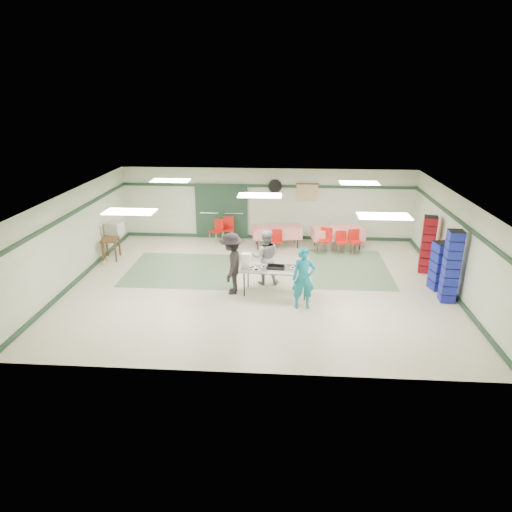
# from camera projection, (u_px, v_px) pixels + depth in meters

# --- Properties ---
(floor) EXTENTS (11.00, 11.00, 0.00)m
(floor) POSITION_uv_depth(u_px,v_px,m) (260.00, 284.00, 13.51)
(floor) COLOR beige
(floor) RESTS_ON ground
(ceiling) EXTENTS (11.00, 11.00, 0.00)m
(ceiling) POSITION_uv_depth(u_px,v_px,m) (260.00, 195.00, 12.58)
(ceiling) COLOR silver
(ceiling) RESTS_ON wall_back
(wall_back) EXTENTS (11.00, 0.00, 11.00)m
(wall_back) POSITION_uv_depth(u_px,v_px,m) (267.00, 204.00, 17.26)
(wall_back) COLOR #B2BDA1
(wall_back) RESTS_ON floor
(wall_front) EXTENTS (11.00, 0.00, 11.00)m
(wall_front) POSITION_uv_depth(u_px,v_px,m) (245.00, 313.00, 8.83)
(wall_front) COLOR #B2BDA1
(wall_front) RESTS_ON floor
(wall_left) EXTENTS (0.00, 9.00, 9.00)m
(wall_left) POSITION_uv_depth(u_px,v_px,m) (73.00, 237.00, 13.40)
(wall_left) COLOR #B2BDA1
(wall_left) RESTS_ON floor
(wall_right) EXTENTS (0.00, 9.00, 9.00)m
(wall_right) POSITION_uv_depth(u_px,v_px,m) (457.00, 245.00, 12.69)
(wall_right) COLOR #B2BDA1
(wall_right) RESTS_ON floor
(trim_back) EXTENTS (11.00, 0.06, 0.10)m
(trim_back) POSITION_uv_depth(u_px,v_px,m) (267.00, 186.00, 16.99)
(trim_back) COLOR #1F3927
(trim_back) RESTS_ON wall_back
(baseboard_back) EXTENTS (11.00, 0.06, 0.12)m
(baseboard_back) POSITION_uv_depth(u_px,v_px,m) (267.00, 237.00, 17.68)
(baseboard_back) COLOR #1F3927
(baseboard_back) RESTS_ON floor
(trim_left) EXTENTS (0.06, 9.00, 0.10)m
(trim_left) POSITION_uv_depth(u_px,v_px,m) (71.00, 214.00, 13.16)
(trim_left) COLOR #1F3927
(trim_left) RESTS_ON wall_back
(baseboard_left) EXTENTS (0.06, 9.00, 0.12)m
(baseboard_left) POSITION_uv_depth(u_px,v_px,m) (80.00, 278.00, 13.84)
(baseboard_left) COLOR #1F3927
(baseboard_left) RESTS_ON floor
(trim_right) EXTENTS (0.06, 9.00, 0.10)m
(trim_right) POSITION_uv_depth(u_px,v_px,m) (459.00, 221.00, 12.45)
(trim_right) COLOR #1F3927
(trim_right) RESTS_ON wall_back
(baseboard_right) EXTENTS (0.06, 9.00, 0.12)m
(baseboard_right) POSITION_uv_depth(u_px,v_px,m) (449.00, 288.00, 13.14)
(baseboard_right) COLOR #1F3927
(baseboard_right) RESTS_ON floor
(green_patch_a) EXTENTS (3.50, 3.00, 0.01)m
(green_patch_a) POSITION_uv_depth(u_px,v_px,m) (184.00, 270.00, 14.61)
(green_patch_a) COLOR #62835F
(green_patch_a) RESTS_ON floor
(green_patch_b) EXTENTS (2.50, 3.50, 0.01)m
(green_patch_b) POSITION_uv_depth(u_px,v_px,m) (349.00, 268.00, 14.73)
(green_patch_b) COLOR #62835F
(green_patch_b) RESTS_ON floor
(double_door_left) EXTENTS (0.90, 0.06, 2.10)m
(double_door_left) POSITION_uv_depth(u_px,v_px,m) (209.00, 211.00, 17.45)
(double_door_left) COLOR gray
(double_door_left) RESTS_ON floor
(double_door_right) EXTENTS (0.90, 0.06, 2.10)m
(double_door_right) POSITION_uv_depth(u_px,v_px,m) (234.00, 212.00, 17.39)
(double_door_right) COLOR gray
(double_door_right) RESTS_ON floor
(door_frame) EXTENTS (2.00, 0.03, 2.15)m
(door_frame) POSITION_uv_depth(u_px,v_px,m) (222.00, 212.00, 17.40)
(door_frame) COLOR #1F3927
(door_frame) RESTS_ON floor
(wall_fan) EXTENTS (0.50, 0.10, 0.50)m
(wall_fan) POSITION_uv_depth(u_px,v_px,m) (275.00, 186.00, 16.95)
(wall_fan) COLOR black
(wall_fan) RESTS_ON wall_back
(scroll_banner) EXTENTS (0.80, 0.02, 0.60)m
(scroll_banner) POSITION_uv_depth(u_px,v_px,m) (307.00, 192.00, 16.94)
(scroll_banner) COLOR tan
(scroll_banner) RESTS_ON wall_back
(serving_table) EXTENTS (2.00, 0.96, 0.76)m
(serving_table) POSITION_uv_depth(u_px,v_px,m) (276.00, 270.00, 12.66)
(serving_table) COLOR #A0A09C
(serving_table) RESTS_ON floor
(sheet_tray_right) EXTENTS (0.66, 0.52, 0.02)m
(sheet_tray_right) POSITION_uv_depth(u_px,v_px,m) (297.00, 269.00, 12.60)
(sheet_tray_right) COLOR silver
(sheet_tray_right) RESTS_ON serving_table
(sheet_tray_mid) EXTENTS (0.57, 0.45, 0.02)m
(sheet_tray_mid) POSITION_uv_depth(u_px,v_px,m) (270.00, 267.00, 12.76)
(sheet_tray_mid) COLOR silver
(sheet_tray_mid) RESTS_ON serving_table
(sheet_tray_left) EXTENTS (0.62, 0.50, 0.02)m
(sheet_tray_left) POSITION_uv_depth(u_px,v_px,m) (257.00, 269.00, 12.60)
(sheet_tray_left) COLOR silver
(sheet_tray_left) RESTS_ON serving_table
(baking_pan) EXTENTS (0.51, 0.35, 0.08)m
(baking_pan) POSITION_uv_depth(u_px,v_px,m) (276.00, 267.00, 12.64)
(baking_pan) COLOR black
(baking_pan) RESTS_ON serving_table
(foam_box_stack) EXTENTS (0.25, 0.23, 0.43)m
(foam_box_stack) POSITION_uv_depth(u_px,v_px,m) (246.00, 261.00, 12.62)
(foam_box_stack) COLOR white
(foam_box_stack) RESTS_ON serving_table
(volunteer_teal) EXTENTS (0.64, 0.45, 1.66)m
(volunteer_teal) POSITION_uv_depth(u_px,v_px,m) (304.00, 278.00, 11.80)
(volunteer_teal) COLOR teal
(volunteer_teal) RESTS_ON floor
(volunteer_grey) EXTENTS (0.84, 0.68, 1.65)m
(volunteer_grey) POSITION_uv_depth(u_px,v_px,m) (265.00, 257.00, 13.33)
(volunteer_grey) COLOR gray
(volunteer_grey) RESTS_ON floor
(volunteer_dark) EXTENTS (0.66, 1.14, 1.75)m
(volunteer_dark) POSITION_uv_depth(u_px,v_px,m) (232.00, 264.00, 12.68)
(volunteer_dark) COLOR black
(volunteer_dark) RESTS_ON floor
(dining_table_a) EXTENTS (1.93, 1.07, 0.77)m
(dining_table_a) POSITION_uv_depth(u_px,v_px,m) (338.00, 233.00, 16.46)
(dining_table_a) COLOR red
(dining_table_a) RESTS_ON floor
(dining_table_b) EXTENTS (1.84, 1.03, 0.77)m
(dining_table_b) POSITION_uv_depth(u_px,v_px,m) (277.00, 231.00, 16.61)
(dining_table_b) COLOR red
(dining_table_b) RESTS_ON floor
(chair_a) EXTENTS (0.42, 0.42, 0.80)m
(chair_a) POSITION_uv_depth(u_px,v_px,m) (341.00, 240.00, 15.95)
(chair_a) COLOR red
(chair_a) RESTS_ON floor
(chair_b) EXTENTS (0.52, 0.52, 0.90)m
(chair_b) POSITION_uv_depth(u_px,v_px,m) (326.00, 238.00, 15.97)
(chair_b) COLOR red
(chair_b) RESTS_ON floor
(chair_c) EXTENTS (0.50, 0.50, 0.86)m
(chair_c) POSITION_uv_depth(u_px,v_px,m) (355.00, 239.00, 15.91)
(chair_c) COLOR red
(chair_c) RESTS_ON floor
(chair_d) EXTENTS (0.37, 0.37, 0.80)m
(chair_d) POSITION_uv_depth(u_px,v_px,m) (277.00, 238.00, 16.10)
(chair_d) COLOR red
(chair_d) RESTS_ON floor
(chair_loose_a) EXTENTS (0.49, 0.49, 0.94)m
(chair_loose_a) POSITION_uv_depth(u_px,v_px,m) (228.00, 227.00, 17.18)
(chair_loose_a) COLOR red
(chair_loose_a) RESTS_ON floor
(chair_loose_b) EXTENTS (0.58, 0.58, 0.90)m
(chair_loose_b) POSITION_uv_depth(u_px,v_px,m) (217.00, 229.00, 17.01)
(chair_loose_b) COLOR red
(chair_loose_b) RESTS_ON floor
(crate_stack_blue_a) EXTENTS (0.41, 0.41, 2.01)m
(crate_stack_blue_a) POSITION_uv_depth(u_px,v_px,m) (451.00, 267.00, 12.10)
(crate_stack_blue_a) COLOR #1A22A1
(crate_stack_blue_a) RESTS_ON floor
(crate_stack_red) EXTENTS (0.48, 0.48, 1.81)m
(crate_stack_red) POSITION_uv_depth(u_px,v_px,m) (428.00, 245.00, 14.14)
(crate_stack_red) COLOR maroon
(crate_stack_red) RESTS_ON floor
(crate_stack_blue_b) EXTENTS (0.52, 0.52, 1.42)m
(crate_stack_blue_b) POSITION_uv_depth(u_px,v_px,m) (440.00, 266.00, 12.97)
(crate_stack_blue_b) COLOR #1A22A1
(crate_stack_blue_b) RESTS_ON floor
(printer_table) EXTENTS (0.64, 0.88, 0.74)m
(printer_table) POSITION_uv_depth(u_px,v_px,m) (110.00, 241.00, 15.33)
(printer_table) COLOR brown
(printer_table) RESTS_ON floor
(office_printer) EXTENTS (0.60, 0.55, 0.41)m
(office_printer) POSITION_uv_depth(u_px,v_px,m) (114.00, 228.00, 15.66)
(office_printer) COLOR #ACACA7
(office_printer) RESTS_ON printer_table
(broom) EXTENTS (0.06, 0.21, 1.28)m
(broom) POSITION_uv_depth(u_px,v_px,m) (103.00, 244.00, 14.93)
(broom) COLOR brown
(broom) RESTS_ON floor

